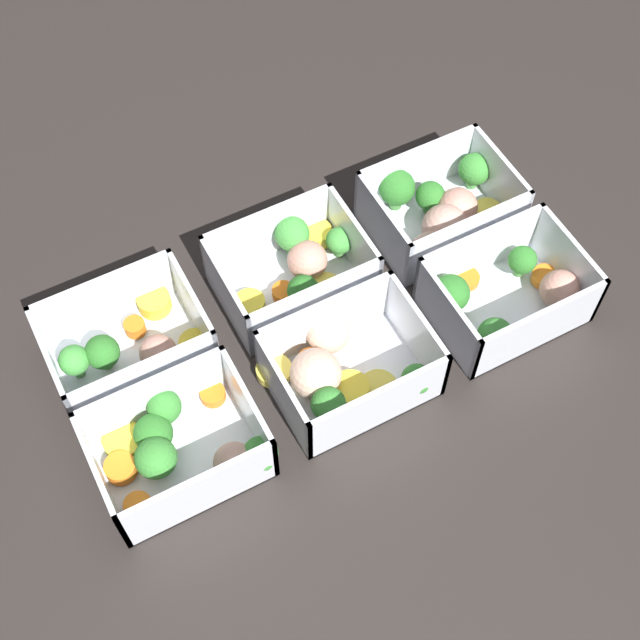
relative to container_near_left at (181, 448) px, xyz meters
name	(u,v)px	position (x,y,z in m)	size (l,w,h in m)	color
ground_plane	(320,333)	(0.18, 0.06, -0.03)	(4.00, 4.00, 0.00)	#282321
container_near_left	(181,448)	(0.00, 0.00, 0.00)	(0.16, 0.13, 0.07)	silver
container_near_center	(340,368)	(0.17, 0.00, 0.00)	(0.16, 0.13, 0.07)	silver
container_near_right	(507,295)	(0.36, 0.00, 0.00)	(0.15, 0.12, 0.07)	silver
container_far_left	(129,345)	(0.00, 0.12, 0.00)	(0.16, 0.12, 0.07)	silver
container_far_center	(298,269)	(0.19, 0.13, 0.00)	(0.15, 0.13, 0.07)	silver
container_far_right	(442,213)	(0.36, 0.12, 0.00)	(0.15, 0.13, 0.07)	silver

